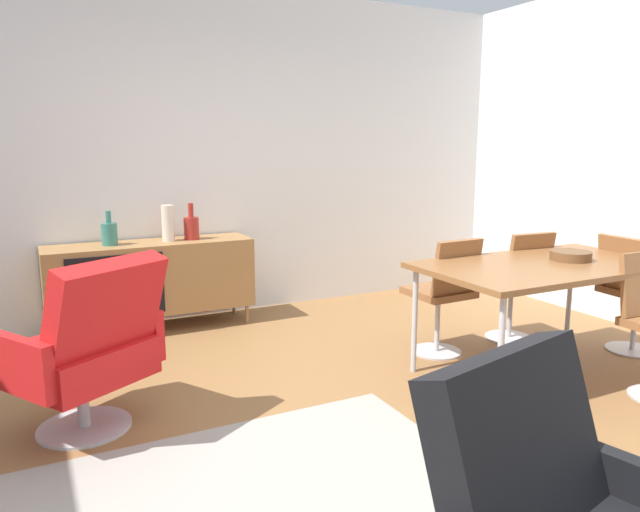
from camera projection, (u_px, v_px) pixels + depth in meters
name	position (u px, v px, depth m)	size (l,w,h in m)	color
ground_plane	(326.00, 443.00, 2.99)	(8.32, 8.32, 0.00)	olive
wall_back	(185.00, 155.00, 5.01)	(6.80, 0.12, 2.80)	white
sideboard	(151.00, 277.00, 4.75)	(1.60, 0.45, 0.72)	olive
vase_cobalt	(168.00, 223.00, 4.74)	(0.10, 0.10, 0.29)	beige
vase_sculptural_dark	(109.00, 233.00, 4.55)	(0.12, 0.12, 0.27)	#337266
vase_ceramic_small	(191.00, 227.00, 4.83)	(0.12, 0.12, 0.30)	maroon
dining_table	(545.00, 270.00, 3.78)	(1.60, 0.90, 0.74)	brown
wooden_bowl_on_table	(571.00, 256.00, 3.87)	(0.26, 0.26, 0.06)	brown
dining_chair_back_right	(518.00, 281.00, 4.47)	(0.43, 0.45, 0.86)	brown
dining_chair_back_left	(444.00, 291.00, 4.16)	(0.42, 0.44, 0.86)	brown
dining_chair_far_end	(632.00, 289.00, 4.22)	(0.45, 0.42, 0.86)	brown
lounge_chair_red	(87.00, 347.00, 3.02)	(0.89, 0.88, 0.95)	red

